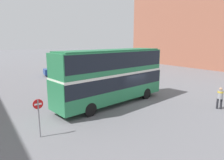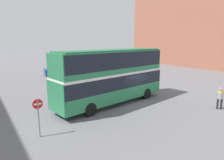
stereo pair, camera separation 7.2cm
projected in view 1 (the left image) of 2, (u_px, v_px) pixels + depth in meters
ground_plane at (132, 101)px, 18.38m from camera, size 240.00×240.00×0.00m
building_row_right at (203, 24)px, 41.84m from camera, size 8.62×34.75×17.63m
double_decker_bus at (112, 73)px, 17.08m from camera, size 10.89×3.91×4.72m
pedestrian_foreground at (220, 96)px, 16.05m from camera, size 0.61×0.61×1.78m
parked_car_kerb_near at (126, 76)px, 26.52m from camera, size 4.26×2.03×1.58m
parked_car_kerb_far at (59, 70)px, 31.76m from camera, size 4.79×2.42×1.58m
no_entry_sign at (39, 112)px, 11.21m from camera, size 0.57×0.08×2.27m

